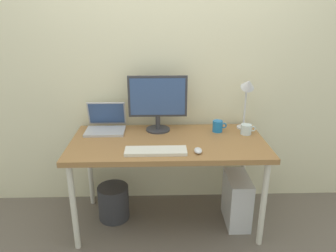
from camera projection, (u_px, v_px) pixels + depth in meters
The scene contains 12 objects.
ground_plane at pixel (168, 221), 2.73m from camera, with size 6.00×6.00×0.00m, color #665B51.
back_wall at pixel (166, 60), 2.68m from camera, with size 4.40×0.04×2.60m, color beige.
desk at pixel (168, 148), 2.50m from camera, with size 1.51×0.72×0.75m.
monitor at pixel (158, 100), 2.60m from camera, with size 0.48×0.20×0.46m.
laptop at pixel (106, 124), 2.67m from camera, with size 0.32×0.27×0.23m.
desk_lamp at pixel (247, 92), 2.60m from camera, with size 0.11×0.16×0.46m.
keyboard at pixel (156, 151), 2.26m from camera, with size 0.44×0.14×0.02m, color silver.
mouse at pixel (198, 150), 2.26m from camera, with size 0.06×0.09×0.03m, color silver.
coffee_mug at pixel (218, 126), 2.64m from camera, with size 0.12×0.08×0.09m.
glass_cup at pixel (246, 129), 2.59m from camera, with size 0.12×0.09×0.08m.
computer_tower at pixel (237, 200), 2.66m from camera, with size 0.18×0.36×0.42m, color silver.
wastebasket at pixel (114, 202), 2.73m from camera, with size 0.26×0.26×0.30m, color #333338.
Camera 1 is at (-0.07, -2.29, 1.70)m, focal length 34.14 mm.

